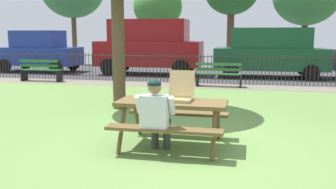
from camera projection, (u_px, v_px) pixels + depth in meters
name	position (u px, v px, depth m)	size (l,w,h in m)	color
ground	(200.00, 119.00, 8.22)	(28.00, 11.81, 0.02)	#6C9349
cobblestone_walkway	(219.00, 86.00, 13.24)	(28.00, 1.40, 0.01)	gray
street_asphalt	(226.00, 74.00, 17.20)	(28.00, 6.81, 0.01)	#424247
picnic_table_foreground	(172.00, 111.00, 6.16)	(1.80, 1.49, 0.79)	brown
pizza_box_open	(180.00, 95.00, 6.17)	(0.46, 0.51, 0.49)	tan
pizza_slice_on_table	(144.00, 100.00, 6.19)	(0.17, 0.29, 0.02)	#F4D377
adult_at_table	(156.00, 114.00, 5.70)	(0.61, 0.59, 1.19)	#383838
iron_fence_streetside	(221.00, 69.00, 13.82)	(21.33, 0.03, 1.08)	#2D2823
park_bench_left	(41.00, 71.00, 14.48)	(1.60, 0.47, 0.85)	#205F27
park_bench_center	(219.00, 75.00, 13.04)	(1.61, 0.51, 0.85)	#305C35
parked_car_far_left	(39.00, 51.00, 17.94)	(3.91, 1.84, 1.98)	navy
parked_car_left	(150.00, 46.00, 16.73)	(4.73, 2.14, 2.46)	maroon
parked_car_center	(270.00, 51.00, 15.67)	(4.62, 2.00, 2.08)	#1A5230
far_tree_midleft	(158.00, 7.00, 22.36)	(2.93, 2.93, 4.73)	brown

